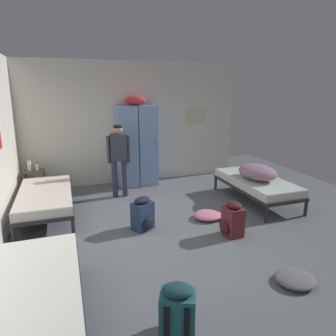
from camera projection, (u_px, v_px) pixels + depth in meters
The scene contains 16 objects.
ground_plane at pixel (173, 228), 4.98m from camera, with size 8.78×8.78×0.00m, color slate.
room_backdrop at pixel (80, 135), 5.43m from camera, with size 5.19×5.55×2.83m.
locker_bank at pixel (137, 144), 6.98m from camera, with size 0.90×0.55×2.07m.
shelf_unit at pixel (35, 181), 6.34m from camera, with size 0.38×0.30×0.57m.
bed_left_front at pixel (32, 294), 2.80m from camera, with size 0.90×1.90×0.49m.
bed_left_rear at pixel (45, 197), 5.31m from camera, with size 0.90×1.90×0.49m.
bed_right at pixel (256, 183), 6.05m from camera, with size 0.90×1.90×0.49m.
bedding_heap at pixel (257, 172), 5.94m from camera, with size 0.66×0.88×0.28m.
person_traveler at pixel (119, 154), 6.19m from camera, with size 0.48×0.23×1.52m.
water_bottle at pixel (29, 165), 6.24m from camera, with size 0.07×0.07×0.25m.
lotion_bottle at pixel (37, 167), 6.24m from camera, with size 0.05×0.05×0.17m.
backpack_navy at pixel (143, 214), 4.86m from camera, with size 0.40×0.41×0.55m.
backpack_maroon at pixel (232, 219), 4.67m from camera, with size 0.34×0.32×0.55m.
backpack_teal at pixel (178, 312), 2.75m from camera, with size 0.39×0.40×0.55m.
clothes_pile_pink at pixel (208, 215), 5.32m from camera, with size 0.51×0.45×0.12m.
clothes_pile_grey at pixel (295, 279), 3.57m from camera, with size 0.48×0.45×0.10m.
Camera 1 is at (-1.57, -4.28, 2.24)m, focal length 32.28 mm.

